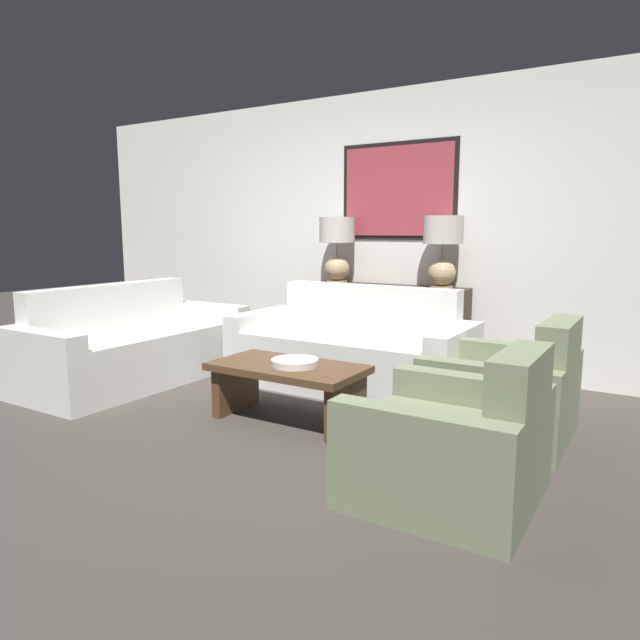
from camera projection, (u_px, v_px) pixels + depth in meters
name	position (u px, v px, depth m)	size (l,w,h in m)	color
ground_plane	(247.00, 435.00, 3.74)	(20.00, 20.00, 0.00)	#3D3833
back_wall	(399.00, 230.00, 5.54)	(7.94, 0.12, 2.65)	silver
console_table	(386.00, 328.00, 5.45)	(1.53, 0.39, 0.81)	#332319
table_lamp_left	(337.00, 243.00, 5.61)	(0.35, 0.35, 0.64)	tan
table_lamp_right	(443.00, 244.00, 5.05)	(0.35, 0.35, 0.64)	tan
couch_by_back_wall	(351.00, 353.00, 4.90)	(2.03, 0.91, 0.85)	silver
couch_by_side	(135.00, 348.00, 5.10)	(0.91, 2.03, 0.85)	silver
coffee_table	(288.00, 380.00, 3.98)	(1.07, 0.57, 0.41)	#4C331E
decorative_bowl	(295.00, 362.00, 3.91)	(0.33, 0.33, 0.05)	beige
armchair_near_back_wall	(506.00, 396.00, 3.71)	(0.86, 0.88, 0.79)	#707A5B
armchair_near_camera	(454.00, 447.00, 2.83)	(0.86, 0.88, 0.79)	#707A5B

